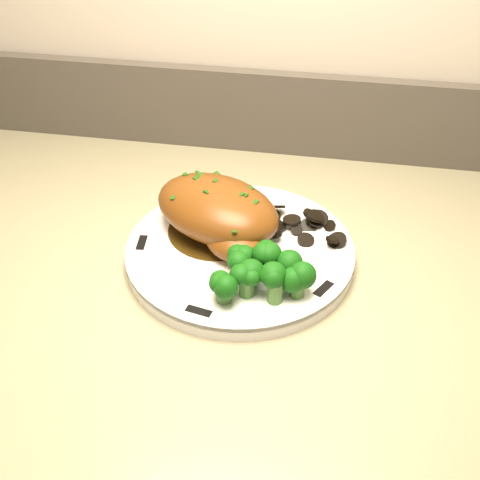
% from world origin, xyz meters
% --- Properties ---
extents(counter, '(1.90, 0.64, 0.94)m').
position_xyz_m(counter, '(0.26, 1.67, 0.41)').
color(counter, brown).
rests_on(counter, ground).
extents(plate, '(0.34, 0.34, 0.02)m').
position_xyz_m(plate, '(0.42, 1.73, 0.83)').
color(plate, white).
rests_on(plate, counter).
extents(rim_accent_0, '(0.03, 0.03, 0.00)m').
position_xyz_m(rim_accent_0, '(0.50, 1.80, 0.84)').
color(rim_accent_0, black).
rests_on(rim_accent_0, plate).
extents(rim_accent_1, '(0.03, 0.02, 0.00)m').
position_xyz_m(rim_accent_1, '(0.37, 1.83, 0.84)').
color(rim_accent_1, black).
rests_on(rim_accent_1, plate).
extents(rim_accent_2, '(0.01, 0.03, 0.00)m').
position_xyz_m(rim_accent_2, '(0.31, 1.71, 0.84)').
color(rim_accent_2, black).
rests_on(rim_accent_2, plate).
extents(rim_accent_3, '(0.03, 0.01, 0.00)m').
position_xyz_m(rim_accent_3, '(0.40, 1.62, 0.84)').
color(rim_accent_3, black).
rests_on(rim_accent_3, plate).
extents(rim_accent_4, '(0.02, 0.03, 0.00)m').
position_xyz_m(rim_accent_4, '(0.52, 1.67, 0.84)').
color(rim_accent_4, black).
rests_on(rim_accent_4, plate).
extents(gravy_pool, '(0.12, 0.12, 0.00)m').
position_xyz_m(gravy_pool, '(0.39, 1.75, 0.84)').
color(gravy_pool, '#3C280A').
rests_on(gravy_pool, plate).
extents(chicken_breast, '(0.19, 0.17, 0.06)m').
position_xyz_m(chicken_breast, '(0.39, 1.75, 0.87)').
color(chicken_breast, brown).
rests_on(chicken_breast, plate).
extents(mushroom_pile, '(0.09, 0.06, 0.02)m').
position_xyz_m(mushroom_pile, '(0.48, 1.77, 0.84)').
color(mushroom_pile, black).
rests_on(mushroom_pile, plate).
extents(broccoli_florets, '(0.10, 0.07, 0.04)m').
position_xyz_m(broccoli_florets, '(0.45, 1.66, 0.86)').
color(broccoli_florets, '#4B7933').
rests_on(broccoli_florets, plate).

